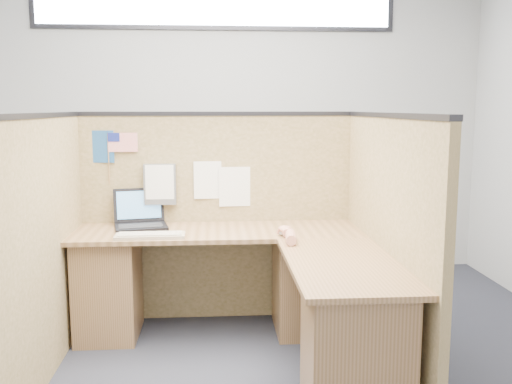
{
  "coord_description": "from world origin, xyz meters",
  "views": [
    {
      "loc": [
        -0.01,
        -3.14,
        1.56
      ],
      "look_at": [
        0.25,
        0.5,
        1.02
      ],
      "focal_mm": 40.0,
      "sensor_mm": 36.0,
      "label": 1
    }
  ],
  "objects": [
    {
      "name": "american_flag",
      "position": [
        -0.69,
        0.96,
        1.3
      ],
      "size": [
        0.21,
        0.01,
        0.36
      ],
      "color": "olive",
      "rests_on": "cubicle_partitions"
    },
    {
      "name": "clerestory_window",
      "position": [
        0.0,
        2.23,
        2.45
      ],
      "size": [
        3.3,
        0.04,
        0.38
      ],
      "color": "#232328",
      "rests_on": "wall_back"
    },
    {
      "name": "laptop",
      "position": [
        -0.53,
        0.84,
        0.79
      ],
      "size": [
        0.4,
        0.4,
        0.26
      ],
      "rotation": [
        0.0,
        0.0,
        0.2
      ],
      "color": "black",
      "rests_on": "l_desk"
    },
    {
      "name": "paper_left",
      "position": [
        -0.06,
        0.97,
        1.04
      ],
      "size": [
        0.21,
        0.02,
        0.27
      ],
      "primitive_type": "cube",
      "rotation": [
        0.0,
        0.0,
        0.09
      ],
      "color": "white",
      "rests_on": "cubicle_partitions"
    },
    {
      "name": "mouse",
      "position": [
        0.44,
        0.48,
        0.75
      ],
      "size": [
        0.11,
        0.08,
        0.04
      ],
      "primitive_type": "ellipsoid",
      "rotation": [
        0.0,
        0.0,
        -0.2
      ],
      "color": "#B5B4B9",
      "rests_on": "l_desk"
    },
    {
      "name": "file_holder",
      "position": [
        -0.41,
        0.94,
        1.01
      ],
      "size": [
        0.23,
        0.05,
        0.29
      ],
      "color": "slate",
      "rests_on": "cubicle_partitions"
    },
    {
      "name": "blue_poster",
      "position": [
        -0.81,
        0.97,
        1.28
      ],
      "size": [
        0.17,
        0.02,
        0.23
      ],
      "primitive_type": "cube",
      "rotation": [
        0.0,
        0.0,
        -0.12
      ],
      "color": "navy",
      "rests_on": "cubicle_partitions"
    },
    {
      "name": "l_desk",
      "position": [
        0.18,
        0.29,
        0.39
      ],
      "size": [
        1.95,
        1.75,
        0.73
      ],
      "color": "brown",
      "rests_on": "floor"
    },
    {
      "name": "keyboard",
      "position": [
        -0.44,
        0.48,
        0.74
      ],
      "size": [
        0.45,
        0.16,
        0.03
      ],
      "rotation": [
        0.0,
        0.0,
        0.03
      ],
      "color": "gray",
      "rests_on": "l_desk"
    },
    {
      "name": "hand_forearm",
      "position": [
        0.45,
        0.35,
        0.76
      ],
      "size": [
        0.1,
        0.35,
        0.07
      ],
      "color": "tan",
      "rests_on": "l_desk"
    },
    {
      "name": "floor",
      "position": [
        0.0,
        0.0,
        0.0
      ],
      "size": [
        5.0,
        5.0,
        0.0
      ],
      "primitive_type": "plane",
      "color": "black",
      "rests_on": "ground"
    },
    {
      "name": "cubicle_partitions",
      "position": [
        0.0,
        0.43,
        0.77
      ],
      "size": [
        2.06,
        1.83,
        1.53
      ],
      "color": "brown",
      "rests_on": "floor"
    },
    {
      "name": "paper_right",
      "position": [
        0.13,
        0.97,
        0.99
      ],
      "size": [
        0.23,
        0.02,
        0.29
      ],
      "primitive_type": "cube",
      "rotation": [
        0.0,
        0.0,
        0.05
      ],
      "color": "white",
      "rests_on": "cubicle_partitions"
    },
    {
      "name": "wall_front",
      "position": [
        0.0,
        -2.25,
        1.4
      ],
      "size": [
        5.0,
        0.0,
        5.0
      ],
      "primitive_type": "plane",
      "rotation": [
        -1.57,
        0.0,
        0.0
      ],
      "color": "#A8AAAE",
      "rests_on": "floor"
    },
    {
      "name": "wall_back",
      "position": [
        0.0,
        2.25,
        1.4
      ],
      "size": [
        5.0,
        0.0,
        5.0
      ],
      "primitive_type": "plane",
      "rotation": [
        1.57,
        0.0,
        0.0
      ],
      "color": "#A8AAAE",
      "rests_on": "floor"
    }
  ]
}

